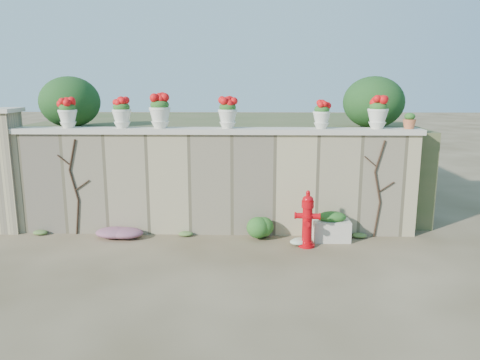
{
  "coord_description": "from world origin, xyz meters",
  "views": [
    {
      "loc": [
        0.82,
        -7.24,
        2.98
      ],
      "look_at": [
        0.57,
        1.4,
        1.16
      ],
      "focal_mm": 35.0,
      "sensor_mm": 36.0,
      "label": 1
    }
  ],
  "objects_px": {
    "planter_box": "(331,227)",
    "urn_pot_0": "(68,113)",
    "terracotta_pot": "(409,122)",
    "fire_hydrant": "(307,219)"
  },
  "relations": [
    {
      "from": "fire_hydrant",
      "to": "planter_box",
      "type": "bearing_deg",
      "value": 42.93
    },
    {
      "from": "fire_hydrant",
      "to": "urn_pot_0",
      "type": "xyz_separation_m",
      "value": [
        -4.61,
        0.82,
        1.85
      ]
    },
    {
      "from": "planter_box",
      "to": "urn_pot_0",
      "type": "xyz_separation_m",
      "value": [
        -5.11,
        0.46,
        2.12
      ]
    },
    {
      "from": "urn_pot_0",
      "to": "planter_box",
      "type": "bearing_deg",
      "value": -5.15
    },
    {
      "from": "fire_hydrant",
      "to": "terracotta_pot",
      "type": "height_order",
      "value": "terracotta_pot"
    },
    {
      "from": "urn_pot_0",
      "to": "terracotta_pot",
      "type": "bearing_deg",
      "value": -0.0
    },
    {
      "from": "planter_box",
      "to": "terracotta_pot",
      "type": "height_order",
      "value": "terracotta_pot"
    },
    {
      "from": "fire_hydrant",
      "to": "planter_box",
      "type": "distance_m",
      "value": 0.68
    },
    {
      "from": "terracotta_pot",
      "to": "fire_hydrant",
      "type": "bearing_deg",
      "value": -157.6
    },
    {
      "from": "fire_hydrant",
      "to": "planter_box",
      "type": "relative_size",
      "value": 1.52
    }
  ]
}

